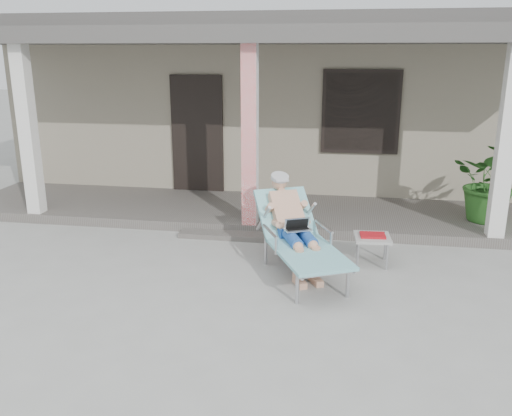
# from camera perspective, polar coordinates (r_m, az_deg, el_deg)

# --- Properties ---
(ground) EXTENTS (60.00, 60.00, 0.00)m
(ground) POSITION_cam_1_polar(r_m,az_deg,el_deg) (6.30, -4.09, -8.82)
(ground) COLOR #9E9E99
(ground) RESTS_ON ground
(house) EXTENTS (10.40, 5.40, 3.30)m
(house) POSITION_cam_1_polar(r_m,az_deg,el_deg) (12.15, 3.05, 11.54)
(house) COLOR gray
(house) RESTS_ON ground
(porch_deck) EXTENTS (10.00, 2.00, 0.15)m
(porch_deck) POSITION_cam_1_polar(r_m,az_deg,el_deg) (9.03, 0.34, -0.41)
(porch_deck) COLOR #605B56
(porch_deck) RESTS_ON ground
(porch_overhang) EXTENTS (10.00, 2.30, 2.85)m
(porch_overhang) POSITION_cam_1_polar(r_m,az_deg,el_deg) (8.59, 0.31, 17.09)
(porch_overhang) COLOR silver
(porch_overhang) RESTS_ON porch_deck
(porch_step) EXTENTS (2.00, 0.30, 0.07)m
(porch_step) POSITION_cam_1_polar(r_m,az_deg,el_deg) (7.96, -0.99, -3.01)
(porch_step) COLOR #605B56
(porch_step) RESTS_ON ground
(lounger) EXTENTS (1.39, 1.91, 1.21)m
(lounger) POSITION_cam_1_polar(r_m,az_deg,el_deg) (6.64, 4.25, -0.61)
(lounger) COLOR #B7B7BC
(lounger) RESTS_ON ground
(side_table) EXTENTS (0.48, 0.48, 0.41)m
(side_table) POSITION_cam_1_polar(r_m,az_deg,el_deg) (7.11, 12.16, -3.19)
(side_table) COLOR #A3A39F
(side_table) RESTS_ON ground
(potted_palm) EXTENTS (1.34, 1.24, 1.23)m
(potted_palm) POSITION_cam_1_polar(r_m,az_deg,el_deg) (8.89, 23.64, 2.52)
(potted_palm) COLOR #26591E
(potted_palm) RESTS_ON porch_deck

